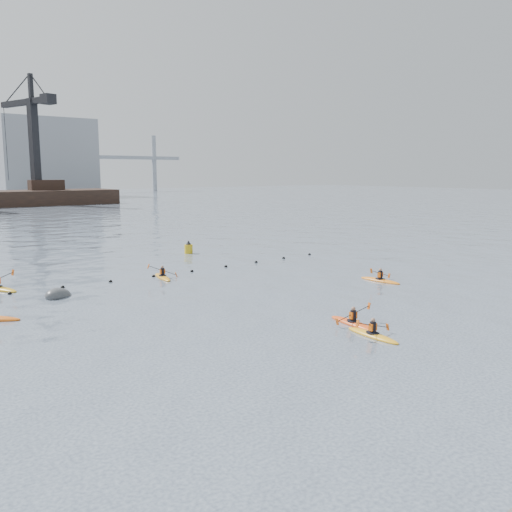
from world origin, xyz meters
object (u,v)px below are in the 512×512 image
(kayaker_3, at_px, (163,277))
(mooring_buoy, at_px, (58,296))
(kayaker_1, at_px, (373,334))
(kayaker_0, at_px, (353,323))
(kayaker_4, at_px, (380,280))
(nav_buoy, at_px, (189,249))

(kayaker_3, bearing_deg, mooring_buoy, -158.47)
(kayaker_1, relative_size, mooring_buoy, 1.47)
(kayaker_0, height_order, kayaker_4, kayaker_4)
(kayaker_4, distance_m, nav_buoy, 18.40)
(kayaker_1, bearing_deg, nav_buoy, 80.07)
(mooring_buoy, relative_size, nav_buoy, 1.53)
(kayaker_1, xyz_separation_m, mooring_buoy, (-7.96, 16.00, -0.09))
(nav_buoy, bearing_deg, kayaker_1, -104.22)
(kayaker_3, xyz_separation_m, nav_buoy, (7.14, 8.34, 0.30))
(kayaker_0, relative_size, nav_buoy, 2.36)
(mooring_buoy, height_order, nav_buoy, nav_buoy)
(kayaker_0, xyz_separation_m, nav_buoy, (5.71, 23.72, 0.30))
(mooring_buoy, bearing_deg, kayaker_0, -58.57)
(kayaker_0, distance_m, kayaker_1, 1.91)
(kayaker_3, xyz_separation_m, mooring_buoy, (-7.28, -1.14, -0.09))
(mooring_buoy, bearing_deg, nav_buoy, 33.33)
(kayaker_1, height_order, kayaker_4, kayaker_4)
(nav_buoy, bearing_deg, kayaker_4, -79.77)
(kayaker_4, bearing_deg, mooring_buoy, -28.72)
(kayaker_4, bearing_deg, kayaker_3, -45.89)
(kayaker_0, xyz_separation_m, kayaker_4, (8.98, 5.62, 0.00))
(kayaker_1, height_order, mooring_buoy, kayaker_1)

